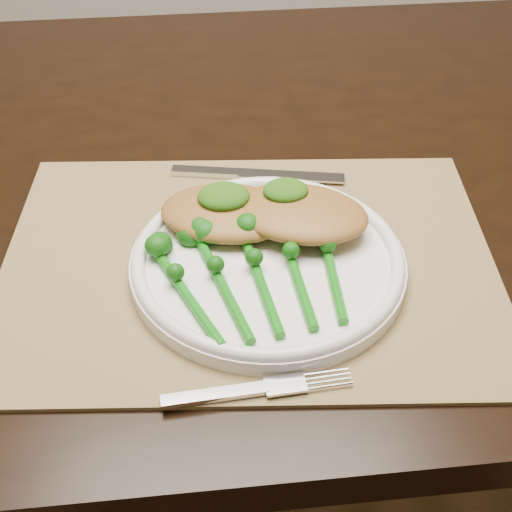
{
  "coord_description": "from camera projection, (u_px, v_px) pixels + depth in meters",
  "views": [
    {
      "loc": [
        0.1,
        -0.69,
        1.23
      ],
      "look_at": [
        0.14,
        -0.17,
        0.78
      ],
      "focal_mm": 50.0,
      "sensor_mm": 36.0,
      "label": 1
    }
  ],
  "objects": [
    {
      "name": "dining_table",
      "position": [
        233.0,
        358.0,
        1.12
      ],
      "size": [
        1.63,
        0.95,
        0.75
      ],
      "rotation": [
        0.0,
        0.0,
        0.03
      ],
      "color": "black",
      "rests_on": "ground"
    },
    {
      "name": "placemat",
      "position": [
        249.0,
        261.0,
        0.73
      ],
      "size": [
        0.52,
        0.4,
        0.0
      ],
      "primitive_type": "cube",
      "rotation": [
        0.0,
        0.0,
        -0.06
      ],
      "color": "olive",
      "rests_on": "dining_table"
    },
    {
      "name": "dinner_plate",
      "position": [
        268.0,
        261.0,
        0.7
      ],
      "size": [
        0.27,
        0.27,
        0.02
      ],
      "color": "white",
      "rests_on": "placemat"
    },
    {
      "name": "knife",
      "position": [
        241.0,
        174.0,
        0.83
      ],
      "size": [
        0.2,
        0.05,
        0.01
      ],
      "rotation": [
        0.0,
        0.0,
        -0.17
      ],
      "color": "silver",
      "rests_on": "placemat"
    },
    {
      "name": "fork",
      "position": [
        270.0,
        387.0,
        0.6
      ],
      "size": [
        0.16,
        0.03,
        0.0
      ],
      "rotation": [
        0.0,
        0.0,
        0.1
      ],
      "color": "silver",
      "rests_on": "placemat"
    },
    {
      "name": "chicken_fillet_left",
      "position": [
        228.0,
        213.0,
        0.73
      ],
      "size": [
        0.16,
        0.12,
        0.03
      ],
      "primitive_type": "ellipsoid",
      "rotation": [
        0.0,
        0.0,
        -0.19
      ],
      "color": "olive",
      "rests_on": "dinner_plate"
    },
    {
      "name": "chicken_fillet_right",
      "position": [
        300.0,
        213.0,
        0.72
      ],
      "size": [
        0.16,
        0.14,
        0.03
      ],
      "primitive_type": "ellipsoid",
      "rotation": [
        0.0,
        0.0,
        -0.32
      ],
      "color": "olive",
      "rests_on": "dinner_plate"
    },
    {
      "name": "pesto_dollop_left",
      "position": [
        224.0,
        196.0,
        0.73
      ],
      "size": [
        0.05,
        0.05,
        0.02
      ],
      "primitive_type": "ellipsoid",
      "color": "#1A460A",
      "rests_on": "chicken_fillet_left"
    },
    {
      "name": "pesto_dollop_right",
      "position": [
        286.0,
        190.0,
        0.73
      ],
      "size": [
        0.05,
        0.04,
        0.02
      ],
      "primitive_type": "ellipsoid",
      "color": "#1A460A",
      "rests_on": "chicken_fillet_right"
    },
    {
      "name": "broccolini_bundle",
      "position": [
        260.0,
        280.0,
        0.67
      ],
      "size": [
        0.2,
        0.21,
        0.04
      ],
      "rotation": [
        0.0,
        0.0,
        0.19
      ],
      "color": "#10680D",
      "rests_on": "dinner_plate"
    }
  ]
}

